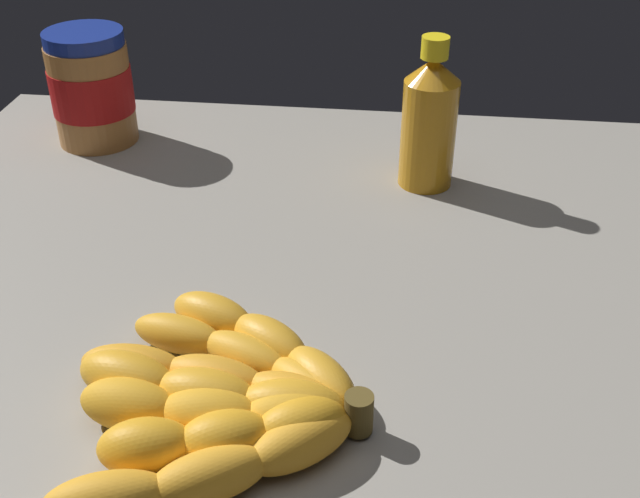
% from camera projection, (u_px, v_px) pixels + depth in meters
% --- Properties ---
extents(ground_plane, '(0.95, 0.74, 0.04)m').
position_uv_depth(ground_plane, '(354.00, 293.00, 0.70)').
color(ground_plane, gray).
extents(banana_bunch, '(0.22, 0.24, 0.04)m').
position_uv_depth(banana_bunch, '(225.00, 399.00, 0.54)').
color(banana_bunch, gold).
rests_on(banana_bunch, ground_plane).
extents(peanut_butter_jar, '(0.09, 0.09, 0.13)m').
position_uv_depth(peanut_butter_jar, '(92.00, 88.00, 0.89)').
color(peanut_butter_jar, '#B27238').
rests_on(peanut_butter_jar, ground_plane).
extents(honey_bottle, '(0.06, 0.06, 0.16)m').
position_uv_depth(honey_bottle, '(429.00, 121.00, 0.80)').
color(honey_bottle, orange).
rests_on(honey_bottle, ground_plane).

